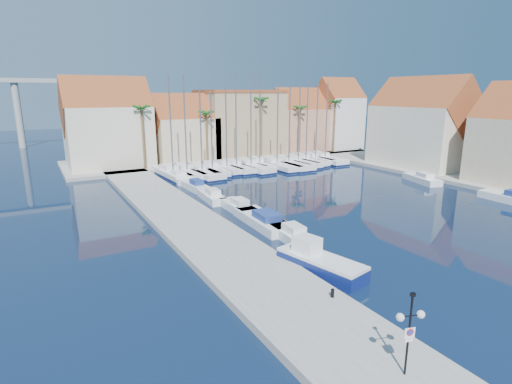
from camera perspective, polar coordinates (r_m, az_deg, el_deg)
ground at (r=29.05m, az=19.15°, el=-10.21°), size 260.00×260.00×0.00m
quay_west at (r=34.57m, az=-8.52°, el=-5.20°), size 6.00×77.00×0.50m
shore_north at (r=72.75m, az=-4.39°, el=5.05°), size 54.00×16.00×0.50m
shore_east at (r=62.52m, az=28.54°, el=1.90°), size 12.00×60.00×0.50m
lamp_post at (r=17.38m, az=21.15°, el=-16.88°), size 1.20×0.58×3.62m
bollard at (r=23.17m, az=10.87°, el=-14.00°), size 0.20×0.20×0.49m
fishing_boat at (r=26.98m, az=8.96°, el=-9.81°), size 3.36×6.43×2.15m
motorboat_west_0 at (r=32.38m, az=4.99°, el=-5.95°), size 2.16×5.60×1.40m
motorboat_west_1 at (r=35.64m, az=1.07°, el=-4.01°), size 2.72×7.58×1.40m
motorboat_west_2 at (r=39.88m, az=-2.60°, el=-2.05°), size 1.80×5.45×1.40m
motorboat_west_3 at (r=43.93m, az=-6.31°, el=-0.61°), size 2.05×5.38×1.40m
motorboat_west_4 at (r=49.06m, az=-8.66°, el=0.87°), size 1.90×5.22×1.40m
motorboat_west_5 at (r=54.63m, az=-11.16°, el=2.10°), size 2.21×6.42×1.40m
motorboat_east_1 at (r=57.00m, az=22.66°, el=1.77°), size 3.43×6.24×1.40m
sailboat_0 at (r=57.17m, az=-11.95°, el=2.68°), size 3.12×10.22×13.85m
sailboat_1 at (r=57.82m, az=-10.02°, el=2.90°), size 2.82×10.10×14.00m
sailboat_2 at (r=57.58m, az=-7.96°, el=2.90°), size 3.36×10.94×12.23m
sailboat_3 at (r=58.94m, az=-6.41°, el=3.22°), size 3.20×9.72×11.69m
sailboat_4 at (r=59.82m, az=-4.38°, el=3.46°), size 2.59×8.28×12.19m
sailboat_5 at (r=60.67m, az=-3.03°, el=3.64°), size 2.77×9.38×14.36m
sailboat_6 at (r=61.27m, az=-1.02°, el=3.73°), size 3.59×10.80×14.34m
sailboat_7 at (r=63.02m, az=0.33°, el=4.09°), size 2.28×8.21×14.93m
sailboat_8 at (r=63.17m, az=2.69°, el=4.00°), size 3.31×11.74×13.01m
sailboat_9 at (r=64.04m, az=4.36°, el=4.11°), size 3.18×11.77×12.56m
sailboat_10 at (r=65.70m, az=5.73°, el=4.35°), size 3.04×10.47×12.84m
sailboat_11 at (r=67.05m, az=6.83°, el=4.53°), size 3.21×10.12×14.18m
sailboat_12 at (r=68.41m, az=8.22°, el=4.69°), size 2.83×8.69×13.02m
sailboat_13 at (r=69.45m, az=9.51°, el=4.75°), size 3.29×10.81×13.16m
building_0 at (r=65.14m, az=-20.42°, el=8.74°), size 12.30×9.00×13.50m
building_1 at (r=68.21m, az=-10.26°, el=8.55°), size 10.30×8.00×11.00m
building_2 at (r=73.38m, az=-2.32°, el=9.88°), size 14.20×10.20×11.50m
building_3 at (r=78.78m, az=5.92°, el=9.81°), size 10.30×8.00×12.00m
building_4 at (r=83.47m, az=11.48°, el=10.60°), size 8.30×8.00×14.00m
building_6 at (r=66.82m, az=22.63°, el=8.65°), size 9.00×14.30×13.50m
palm_0 at (r=60.89m, az=-16.05°, el=11.17°), size 2.60×2.60×10.15m
palm_1 at (r=64.05m, az=-7.13°, el=10.87°), size 2.60×2.60×9.15m
palm_2 at (r=68.43m, az=0.77°, el=12.74°), size 2.60×2.60×11.15m
palm_3 at (r=72.83m, az=6.32°, el=11.63°), size 2.60×2.60×9.65m
palm_4 at (r=77.73m, az=11.25°, el=12.29°), size 2.60×2.60×10.65m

